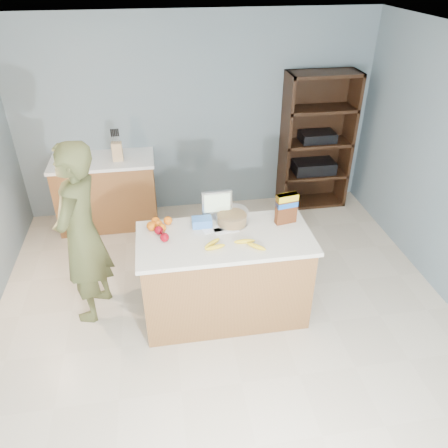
{
  "coord_description": "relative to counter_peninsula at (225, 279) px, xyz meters",
  "views": [
    {
      "loc": [
        -0.52,
        -2.86,
        3.05
      ],
      "look_at": [
        0.0,
        0.35,
        1.0
      ],
      "focal_mm": 35.0,
      "sensor_mm": 36.0,
      "label": 1
    }
  ],
  "objects": [
    {
      "name": "floor",
      "position": [
        0.0,
        -0.3,
        -0.42
      ],
      "size": [
        4.5,
        5.0,
        0.02
      ],
      "primitive_type": "cube",
      "color": "beige",
      "rests_on": "ground"
    },
    {
      "name": "walls",
      "position": [
        0.0,
        -0.3,
        1.24
      ],
      "size": [
        4.52,
        5.02,
        2.51
      ],
      "color": "slate",
      "rests_on": "ground"
    },
    {
      "name": "counter_peninsula",
      "position": [
        0.0,
        0.0,
        0.0
      ],
      "size": [
        1.56,
        0.76,
        0.9
      ],
      "color": "brown",
      "rests_on": "ground"
    },
    {
      "name": "back_cabinet",
      "position": [
        -1.2,
        1.9,
        0.04
      ],
      "size": [
        1.24,
        0.62,
        0.9
      ],
      "color": "brown",
      "rests_on": "ground"
    },
    {
      "name": "shelving_unit",
      "position": [
        1.55,
        2.05,
        0.45
      ],
      "size": [
        0.9,
        0.4,
        1.8
      ],
      "color": "black",
      "rests_on": "ground"
    },
    {
      "name": "person",
      "position": [
        -1.26,
        0.25,
        0.47
      ],
      "size": [
        0.59,
        0.74,
        1.77
      ],
      "primitive_type": "imported",
      "rotation": [
        0.0,
        0.0,
        -1.87
      ],
      "color": "#484B27",
      "rests_on": "ground"
    },
    {
      "name": "knife_block",
      "position": [
        -1.0,
        1.84,
        0.6
      ],
      "size": [
        0.12,
        0.1,
        0.31
      ],
      "color": "tan",
      "rests_on": "back_cabinet"
    },
    {
      "name": "envelopes",
      "position": [
        -0.02,
        0.11,
        0.49
      ],
      "size": [
        0.33,
        0.18,
        0.0
      ],
      "color": "white",
      "rests_on": "counter_peninsula"
    },
    {
      "name": "bananas",
      "position": [
        0.04,
        -0.16,
        0.5
      ],
      "size": [
        0.53,
        0.26,
        0.04
      ],
      "color": "yellow",
      "rests_on": "counter_peninsula"
    },
    {
      "name": "apples",
      "position": [
        -0.55,
        0.07,
        0.52
      ],
      "size": [
        0.13,
        0.2,
        0.08
      ],
      "color": "maroon",
      "rests_on": "counter_peninsula"
    },
    {
      "name": "oranges",
      "position": [
        -0.58,
        0.23,
        0.52
      ],
      "size": [
        0.24,
        0.2,
        0.08
      ],
      "color": "#E45E0E",
      "rests_on": "counter_peninsula"
    },
    {
      "name": "blue_carton",
      "position": [
        -0.18,
        0.21,
        0.52
      ],
      "size": [
        0.18,
        0.12,
        0.08
      ],
      "primitive_type": "cube",
      "rotation": [
        0.0,
        0.0,
        -0.02
      ],
      "color": "blue",
      "rests_on": "counter_peninsula"
    },
    {
      "name": "salad_bowl",
      "position": [
        0.1,
        0.21,
        0.54
      ],
      "size": [
        0.3,
        0.3,
        0.13
      ],
      "color": "#267219",
      "rests_on": "counter_peninsula"
    },
    {
      "name": "tv",
      "position": [
        -0.02,
        0.32,
        0.64
      ],
      "size": [
        0.28,
        0.12,
        0.28
      ],
      "color": "silver",
      "rests_on": "counter_peninsula"
    },
    {
      "name": "cereal_box",
      "position": [
        0.59,
        0.14,
        0.66
      ],
      "size": [
        0.21,
        0.11,
        0.29
      ],
      "color": "#592B14",
      "rests_on": "counter_peninsula"
    }
  ]
}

